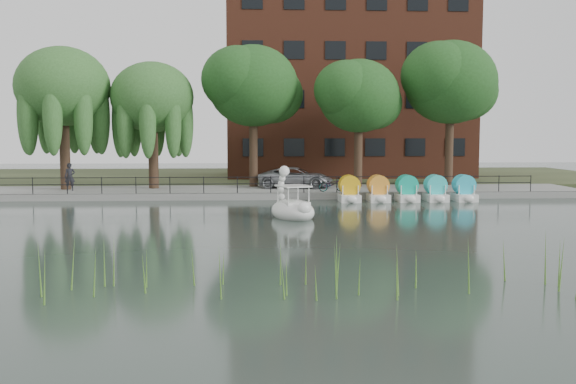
{
  "coord_description": "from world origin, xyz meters",
  "views": [
    {
      "loc": [
        -1.2,
        -25.07,
        3.99
      ],
      "look_at": [
        0.5,
        4.0,
        1.3
      ],
      "focal_mm": 40.0,
      "sensor_mm": 36.0,
      "label": 1
    }
  ],
  "objects": [
    {
      "name": "railing",
      "position": [
        0.0,
        13.25,
        1.15
      ],
      "size": [
        32.0,
        0.05,
        1.0
      ],
      "color": "black",
      "rests_on": "promenade"
    },
    {
      "name": "broadleaf_far",
      "position": [
        12.5,
        18.5,
        7.4
      ],
      "size": [
        6.3,
        6.3,
        9.71
      ],
      "color": "#473323",
      "rests_on": "promenade"
    },
    {
      "name": "bicycle",
      "position": [
        3.79,
        13.97,
        0.9
      ],
      "size": [
        0.96,
        1.81,
        1.0
      ],
      "primitive_type": "imported",
      "rotation": [
        0.0,
        0.0,
        1.79
      ],
      "color": "gray",
      "rests_on": "promenade"
    },
    {
      "name": "pedestrian",
      "position": [
        -12.44,
        15.43,
        1.39
      ],
      "size": [
        0.79,
        0.61,
        1.98
      ],
      "primitive_type": "imported",
      "rotation": [
        0.0,
        0.0,
        0.2
      ],
      "color": "black",
      "rests_on": "promenade"
    },
    {
      "name": "promenade",
      "position": [
        0.0,
        16.0,
        0.2
      ],
      "size": [
        40.0,
        6.0,
        0.4
      ],
      "primitive_type": "cube",
      "color": "gray",
      "rests_on": "ground_plane"
    },
    {
      "name": "broadleaf_right",
      "position": [
        6.0,
        17.5,
        6.39
      ],
      "size": [
        5.4,
        5.4,
        8.32
      ],
      "color": "#473323",
      "rests_on": "promenade"
    },
    {
      "name": "land_strip",
      "position": [
        0.0,
        30.0,
        0.18
      ],
      "size": [
        60.0,
        22.0,
        0.36
      ],
      "primitive_type": "cube",
      "color": "#47512D",
      "rests_on": "ground_plane"
    },
    {
      "name": "willow_mid",
      "position": [
        -7.5,
        17.0,
        6.25
      ],
      "size": [
        5.32,
        5.32,
        8.15
      ],
      "color": "#473323",
      "rests_on": "promenade"
    },
    {
      "name": "broadleaf_center",
      "position": [
        -1.0,
        18.0,
        7.06
      ],
      "size": [
        6.0,
        6.0,
        9.25
      ],
      "color": "#473323",
      "rests_on": "promenade"
    },
    {
      "name": "kerb",
      "position": [
        0.0,
        13.05,
        0.2
      ],
      "size": [
        40.0,
        0.25,
        0.4
      ],
      "primitive_type": "cube",
      "color": "gray",
      "rests_on": "ground_plane"
    },
    {
      "name": "reed_bank",
      "position": [
        2.0,
        -9.5,
        0.6
      ],
      "size": [
        24.0,
        2.4,
        1.2
      ],
      "color": "#669938",
      "rests_on": "ground_plane"
    },
    {
      "name": "ground_plane",
      "position": [
        0.0,
        0.0,
        0.0
      ],
      "size": [
        120.0,
        120.0,
        0.0
      ],
      "primitive_type": "plane",
      "color": "#425149"
    },
    {
      "name": "apartment_building",
      "position": [
        7.0,
        29.97,
        9.36
      ],
      "size": [
        20.0,
        10.07,
        18.0
      ],
      "color": "#4C1E16",
      "rests_on": "land_strip"
    },
    {
      "name": "swan_boat",
      "position": [
        0.75,
        4.84,
        0.53
      ],
      "size": [
        2.72,
        3.31,
        2.42
      ],
      "rotation": [
        0.0,
        0.0,
        0.38
      ],
      "color": "white",
      "rests_on": "ground_plane"
    },
    {
      "name": "willow_left",
      "position": [
        -13.0,
        16.5,
        6.87
      ],
      "size": [
        5.88,
        5.88,
        9.01
      ],
      "color": "#473323",
      "rests_on": "promenade"
    },
    {
      "name": "pedal_boat_row",
      "position": [
        7.93,
        11.77,
        0.61
      ],
      "size": [
        7.95,
        1.7,
        1.4
      ],
      "color": "white",
      "rests_on": "ground_plane"
    },
    {
      "name": "minivan",
      "position": [
        1.75,
        16.65,
        1.18
      ],
      "size": [
        3.48,
        5.95,
        1.56
      ],
      "primitive_type": "imported",
      "rotation": [
        0.0,
        0.0,
        1.4
      ],
      "color": "gray",
      "rests_on": "promenade"
    }
  ]
}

